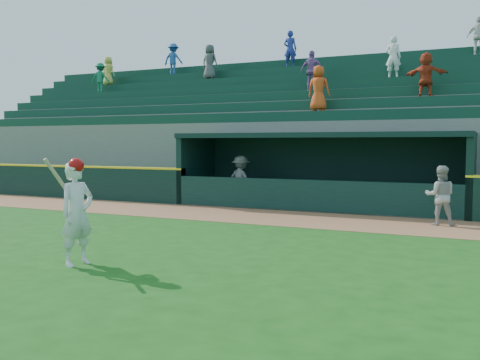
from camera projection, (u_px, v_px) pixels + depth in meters
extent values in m
plane|color=#174C13|center=(206.00, 250.00, 10.71)|extent=(120.00, 120.00, 0.00)
cube|color=#965E3C|center=(290.00, 218.00, 15.13)|extent=(40.00, 3.00, 0.01)
cube|color=black|center=(21.00, 181.00, 21.79)|extent=(15.50, 0.30, 1.20)
cube|color=yellow|center=(20.00, 165.00, 21.75)|extent=(15.50, 0.32, 0.06)
imported|color=#A6A6A1|center=(440.00, 196.00, 13.82)|extent=(0.83, 0.69, 1.55)
imported|color=#979792|center=(241.00, 180.00, 18.76)|extent=(1.22, 0.91, 1.69)
cube|color=#60605C|center=(319.00, 207.00, 17.65)|extent=(9.00, 2.60, 0.04)
cube|color=black|center=(198.00, 170.00, 19.53)|extent=(0.20, 2.60, 2.30)
cube|color=black|center=(471.00, 177.00, 15.61)|extent=(0.20, 2.60, 2.30)
cube|color=black|center=(330.00, 171.00, 18.75)|extent=(9.40, 0.20, 2.30)
cube|color=black|center=(319.00, 135.00, 17.49)|extent=(9.40, 2.80, 0.16)
cube|color=black|center=(307.00, 196.00, 16.52)|extent=(9.00, 0.16, 1.00)
cube|color=brown|center=(326.00, 198.00, 18.36)|extent=(8.40, 0.45, 0.10)
cube|color=slate|center=(334.00, 162.00, 19.20)|extent=(34.00, 0.85, 2.91)
cube|color=#0F3828|center=(334.00, 116.00, 18.98)|extent=(34.00, 0.60, 0.36)
cube|color=slate|center=(340.00, 155.00, 19.95)|extent=(34.00, 0.85, 3.36)
cube|color=#0F3828|center=(340.00, 105.00, 19.71)|extent=(34.00, 0.60, 0.36)
cube|color=slate|center=(346.00, 149.00, 20.70)|extent=(34.00, 0.85, 3.81)
cube|color=#0F3828|center=(346.00, 94.00, 20.45)|extent=(34.00, 0.60, 0.36)
cube|color=slate|center=(351.00, 143.00, 21.45)|extent=(34.00, 0.85, 4.26)
cube|color=#0F3828|center=(351.00, 85.00, 21.18)|extent=(34.00, 0.60, 0.36)
cube|color=slate|center=(356.00, 138.00, 22.20)|extent=(34.00, 0.85, 4.71)
cube|color=#0F3828|center=(356.00, 76.00, 21.92)|extent=(34.00, 0.60, 0.36)
cube|color=slate|center=(361.00, 132.00, 22.95)|extent=(34.00, 0.85, 5.16)
cube|color=#0F3828|center=(361.00, 67.00, 22.65)|extent=(34.00, 0.60, 0.36)
cube|color=slate|center=(365.00, 128.00, 23.71)|extent=(34.00, 0.85, 5.61)
cube|color=#0F3828|center=(366.00, 59.00, 23.39)|extent=(34.00, 0.60, 0.36)
cube|color=slate|center=(368.00, 128.00, 24.22)|extent=(34.50, 0.30, 5.61)
imported|color=#D84718|center=(319.00, 88.00, 19.17)|extent=(0.80, 0.53, 1.64)
imported|color=silver|center=(479.00, 36.00, 20.67)|extent=(0.89, 0.41, 1.50)
imported|color=#B7371C|center=(426.00, 75.00, 18.39)|extent=(1.44, 0.55, 1.52)
imported|color=navy|center=(290.00, 49.00, 23.97)|extent=(0.62, 0.44, 1.63)
imported|color=#186F4A|center=(100.00, 78.00, 26.49)|extent=(1.04, 0.73, 1.47)
imported|color=gold|center=(108.00, 71.00, 27.30)|extent=(0.75, 0.52, 1.47)
imported|color=#8E5C9E|center=(312.00, 71.00, 20.98)|extent=(0.95, 0.44, 1.58)
imported|color=white|center=(393.00, 57.00, 20.45)|extent=(0.59, 0.40, 1.59)
imported|color=#284E95|center=(173.00, 59.00, 26.60)|extent=(1.03, 0.62, 1.55)
imported|color=#484848|center=(210.00, 62.00, 24.78)|extent=(0.81, 0.54, 1.62)
imported|color=silver|center=(77.00, 214.00, 9.32)|extent=(0.54, 0.72, 1.81)
sphere|color=#B60B0A|center=(76.00, 166.00, 9.26)|extent=(0.27, 0.27, 0.27)
cylinder|color=tan|center=(59.00, 179.00, 9.15)|extent=(0.30, 0.46, 0.76)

